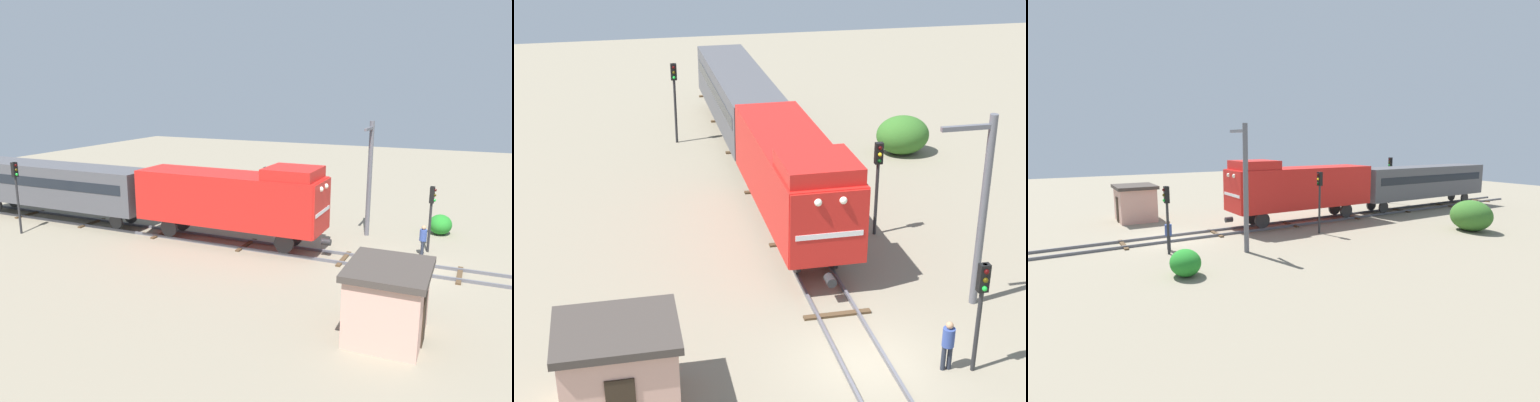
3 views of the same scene
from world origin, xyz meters
The scene contains 12 objects.
ground_plane centered at (0.00, 0.00, 0.00)m, with size 103.26×103.26×0.00m, color gray.
railway_track centered at (0.00, 0.00, 0.07)m, with size 2.40×68.84×0.16m.
locomotive centered at (0.00, 9.46, 2.77)m, with size 2.90×11.60×4.60m.
passenger_car_leading centered at (0.00, 22.80, 2.52)m, with size 2.84×14.00×3.66m.
traffic_signal_near centered at (3.20, -1.07, 2.59)m, with size 0.32×0.34×3.70m.
traffic_signal_mid centered at (3.40, 8.84, 2.84)m, with size 0.32×0.34×4.08m.
traffic_signal_far centered at (-3.60, 22.48, 3.11)m, with size 0.32×0.34×4.50m.
worker_near_track centered at (2.40, -0.84, 1.00)m, with size 0.38×0.38×1.70m.
catenary_mast centered at (4.93, 2.73, 3.75)m, with size 1.94×0.28×7.01m.
relay_hut centered at (-7.50, -0.66, 1.39)m, with size 3.50×2.90×2.74m.
bush_near centered at (7.12, -1.37, 0.61)m, with size 1.68×1.38×1.22m, color #227F26.
bush_mid centered at (8.14, 18.15, 1.05)m, with size 2.88×2.35×2.09m, color #356A26.
Camera 3 is at (24.35, -6.59, 6.06)m, focal length 28.00 mm.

